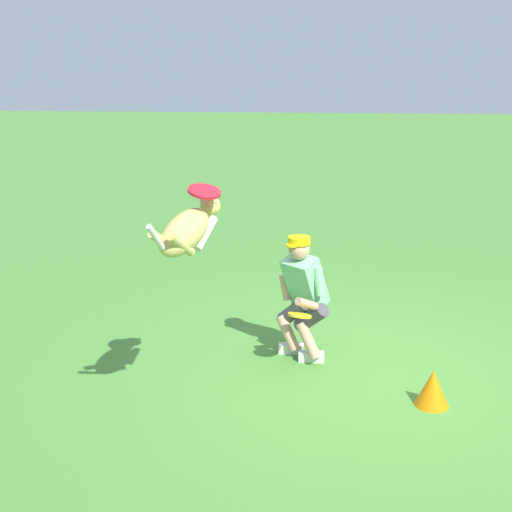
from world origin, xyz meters
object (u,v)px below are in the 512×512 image
Objects in this scene: frisbee_held at (300,315)px; training_cone at (433,388)px; person at (302,293)px; dog at (188,230)px; frisbee_flying at (204,191)px.

training_cone is at bearing 155.53° from frisbee_held.
person is 5.63× the size of frisbee_held.
dog is at bearing 14.46° from training_cone.
person is 4.94× the size of frisbee_flying.
training_cone is (-2.06, -0.53, -1.54)m from dog.
frisbee_flying reaches higher than training_cone.
frisbee_held is at bearing -127.82° from frisbee_flying.
dog is 2.63m from training_cone.
frisbee_flying is at bearing 52.18° from frisbee_held.
frisbee_held is at bearing -16.75° from dog.
person is 0.40m from frisbee_held.
person is at bearing -9.10° from dog.
dog is (0.88, 1.46, 1.01)m from person.
frisbee_flying reaches higher than dog.
dog reaches higher than person.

